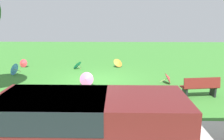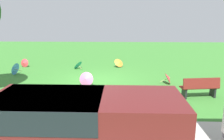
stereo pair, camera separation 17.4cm
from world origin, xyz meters
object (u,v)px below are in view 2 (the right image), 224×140
object	(u,v)px
van_dark	(80,120)
parasol_orange_0	(119,63)
parasol_teal_0	(78,65)
parasol_blue_2	(42,93)
parasol_pink_0	(86,79)
parasol_red_1	(24,63)
park_bench	(200,87)
parasol_blue_0	(14,69)
parasol_red_0	(169,78)

from	to	relation	value
van_dark	parasol_orange_0	world-z (taller)	van_dark
parasol_orange_0	parasol_teal_0	distance (m)	2.82
van_dark	parasol_teal_0	distance (m)	9.94
parasol_teal_0	parasol_blue_2	world-z (taller)	parasol_teal_0
parasol_pink_0	parasol_orange_0	distance (m)	4.81
parasol_red_1	parasol_pink_0	xyz separation A→B (m)	(-4.91, 4.32, 0.07)
parasol_red_1	parasol_teal_0	world-z (taller)	parasol_red_1
park_bench	parasol_blue_0	distance (m)	10.39
parasol_red_0	parasol_blue_0	bearing A→B (deg)	-10.55
parasol_blue_0	parasol_blue_2	size ratio (longest dim) A/B	0.97
parasol_red_0	parasol_pink_0	xyz separation A→B (m)	(4.19, 0.57, 0.05)
parasol_pink_0	parasol_teal_0	world-z (taller)	parasol_pink_0
parasol_red_0	park_bench	bearing A→B (deg)	113.23
parasol_pink_0	parasol_blue_2	bearing A→B (deg)	54.09
parasol_blue_0	parasol_teal_0	world-z (taller)	parasol_blue_0
parasol_blue_0	parasol_orange_0	bearing A→B (deg)	-159.63
parasol_red_0	parasol_orange_0	bearing A→B (deg)	-56.88
parasol_red_0	van_dark	bearing A→B (deg)	61.54
van_dark	parasol_red_0	size ratio (longest dim) A/B	7.23
parasol_red_0	parasol_orange_0	size ratio (longest dim) A/B	0.79
parasol_pink_0	parasol_red_0	bearing A→B (deg)	-172.23
park_bench	parasol_red_1	world-z (taller)	park_bench
parasol_pink_0	parasol_blue_2	xyz separation A→B (m)	(1.50, 2.07, -0.03)
van_dark	parasol_orange_0	size ratio (longest dim) A/B	5.69
park_bench	parasol_orange_0	distance (m)	6.96
park_bench	parasol_blue_0	world-z (taller)	park_bench
van_dark	parasol_blue_2	world-z (taller)	van_dark
park_bench	parasol_blue_2	bearing A→B (deg)	4.97
park_bench	parasol_blue_2	xyz separation A→B (m)	(6.58, 0.57, -0.13)
parasol_red_1	parasol_orange_0	bearing A→B (deg)	-178.18
parasol_blue_0	parasol_teal_0	bearing A→B (deg)	-153.68
van_dark	parasol_pink_0	bearing A→B (deg)	-82.76
parasol_red_0	parasol_orange_0	xyz separation A→B (m)	(2.58, -3.96, 0.02)
park_bench	parasol_red_0	world-z (taller)	park_bench
parasol_blue_2	parasol_red_0	bearing A→B (deg)	-155.09
park_bench	parasol_teal_0	size ratio (longest dim) A/B	2.07
park_bench	van_dark	bearing A→B (deg)	44.73
parasol_blue_0	parasol_red_1	distance (m)	2.13
parasol_blue_0	parasol_red_1	bearing A→B (deg)	-82.18
parasol_blue_2	parasol_blue_0	bearing A→B (deg)	-53.95
parasol_red_1	parasol_orange_0	xyz separation A→B (m)	(-6.52, -0.21, 0.04)
park_bench	parasol_teal_0	xyz separation A→B (m)	(6.23, -5.43, -0.18)
parasol_red_0	parasol_blue_0	size ratio (longest dim) A/B	0.83
parasol_orange_0	van_dark	bearing A→B (deg)	85.16
park_bench	parasol_blue_2	world-z (taller)	park_bench
parasol_red_0	parasol_teal_0	world-z (taller)	parasol_red_0
parasol_teal_0	parasol_red_1	bearing A→B (deg)	-5.87
parasol_red_1	parasol_blue_2	size ratio (longest dim) A/B	0.78
parasol_red_0	parasol_teal_0	size ratio (longest dim) A/B	0.80
van_dark	parasol_red_0	distance (m)	7.28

